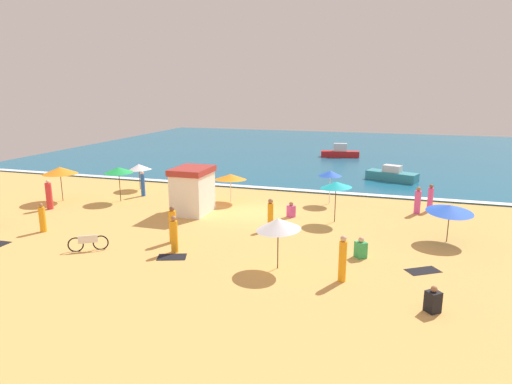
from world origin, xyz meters
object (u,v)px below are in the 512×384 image
object	(u,v)px
beachgoer_8	(433,301)
beachgoer_4	(270,214)
beachgoer_6	(291,210)
beachgoer_10	(42,218)
beachgoer_0	(49,195)
beach_umbrella_3	(278,224)
beach_umbrella_2	(60,170)
beachgoer_9	(174,235)
beach_umbrella_6	(336,185)
parked_bicycle	(88,243)
beachgoer_5	(173,225)
beach_umbrella_1	(139,167)
beach_umbrella_7	(330,173)
beach_umbrella_5	(119,170)
lifeguard_cabana	(193,190)
beach_umbrella_0	(231,177)
small_boat_0	(392,175)
beachgoer_1	(343,259)
beachgoer_12	(143,184)
beachgoer_11	(418,201)
small_boat_1	(340,153)
beachgoer_7	(361,249)
beachgoer_2	(430,198)
beach_umbrella_4	(450,209)

from	to	relation	value
beachgoer_8	beachgoer_4	bearing A→B (deg)	137.33
beachgoer_6	beachgoer_10	distance (m)	13.58
beachgoer_0	beach_umbrella_3	bearing A→B (deg)	-16.87
beach_umbrella_2	beachgoer_9	distance (m)	13.30
beach_umbrella_6	parked_bicycle	size ratio (longest dim) A/B	1.51
beachgoer_5	beach_umbrella_1	bearing A→B (deg)	128.75
beach_umbrella_1	beach_umbrella_7	bearing A→B (deg)	-0.02
beach_umbrella_5	beach_umbrella_7	size ratio (longest dim) A/B	1.06
lifeguard_cabana	beachgoer_9	world-z (taller)	lifeguard_cabana
beach_umbrella_0	beach_umbrella_2	size ratio (longest dim) A/B	0.78
beach_umbrella_1	beachgoer_10	size ratio (longest dim) A/B	1.54
beach_umbrella_1	beachgoer_9	bearing A→B (deg)	-52.09
small_boat_0	beachgoer_8	bearing A→B (deg)	-85.74
beachgoer_1	lifeguard_cabana	bearing A→B (deg)	143.60
beachgoer_12	parked_bicycle	bearing A→B (deg)	-72.36
beach_umbrella_0	beachgoer_6	xyz separation A→B (m)	(4.61, -2.23, -1.29)
parked_bicycle	beachgoer_11	distance (m)	18.59
beach_umbrella_1	small_boat_1	world-z (taller)	beach_umbrella_1
beach_umbrella_1	beachgoer_10	bearing A→B (deg)	-87.25
beach_umbrella_7	beachgoer_11	distance (m)	5.59
beachgoer_6	beachgoer_9	size ratio (longest dim) A/B	0.52
beachgoer_11	beachgoer_12	xyz separation A→B (m)	(-18.14, -0.92, 0.07)
small_boat_1	beachgoer_4	bearing A→B (deg)	-91.27
beachgoer_0	beachgoer_7	bearing A→B (deg)	-7.54
beachgoer_12	beachgoer_9	bearing A→B (deg)	-51.93
beach_umbrella_0	beachgoer_0	xyz separation A→B (m)	(-10.18, -5.02, -0.82)
beach_umbrella_5	beachgoer_2	world-z (taller)	beach_umbrella_5
beachgoer_6	beachgoer_12	xyz separation A→B (m)	(-11.04, 1.97, 0.45)
beachgoer_9	small_boat_0	xyz separation A→B (m)	(9.37, 19.38, -0.30)
beachgoer_6	small_boat_0	distance (m)	13.37
lifeguard_cabana	beachgoer_12	distance (m)	5.95
beach_umbrella_4	beachgoer_10	world-z (taller)	beach_umbrella_4
beach_umbrella_0	beach_umbrella_2	world-z (taller)	beach_umbrella_2
lifeguard_cabana	beach_umbrella_7	world-z (taller)	lifeguard_cabana
small_boat_1	beach_umbrella_4	bearing A→B (deg)	-71.77
beachgoer_6	beachgoer_12	size ratio (longest dim) A/B	0.52
beachgoer_6	beachgoer_9	world-z (taller)	beachgoer_9
beachgoer_0	beachgoer_5	size ratio (longest dim) A/B	1.02
beach_umbrella_5	beachgoer_7	size ratio (longest dim) A/B	2.40
beachgoer_9	beachgoer_12	size ratio (longest dim) A/B	1.00
beach_umbrella_5	small_boat_0	distance (m)	21.02
beach_umbrella_7	beachgoer_1	distance (m)	12.09
beach_umbrella_2	small_boat_1	distance (m)	28.69
beach_umbrella_2	beach_umbrella_6	world-z (taller)	beach_umbrella_6
beachgoer_1	beachgoer_11	distance (m)	11.46
beachgoer_12	beach_umbrella_5	bearing A→B (deg)	-111.50
lifeguard_cabana	beach_umbrella_6	world-z (taller)	lifeguard_cabana
beachgoer_7	beachgoer_9	size ratio (longest dim) A/B	0.55
beach_umbrella_7	small_boat_1	size ratio (longest dim) A/B	0.53
beachgoer_9	beach_umbrella_0	bearing A→B (deg)	94.53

